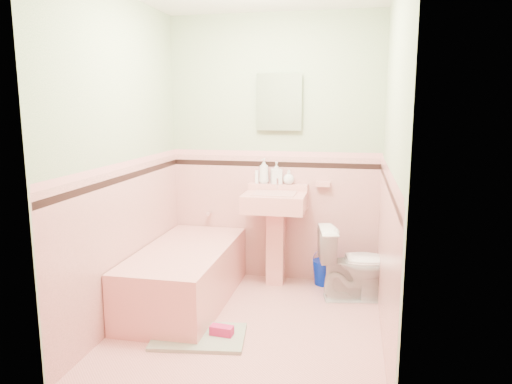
% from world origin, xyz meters
% --- Properties ---
extents(floor, '(2.20, 2.20, 0.00)m').
position_xyz_m(floor, '(0.00, 0.00, 0.00)').
color(floor, pink).
rests_on(floor, ground).
extents(wall_back, '(2.50, 0.00, 2.50)m').
position_xyz_m(wall_back, '(0.00, 1.10, 1.25)').
color(wall_back, beige).
rests_on(wall_back, ground).
extents(wall_front, '(2.50, 0.00, 2.50)m').
position_xyz_m(wall_front, '(0.00, -1.10, 1.25)').
color(wall_front, beige).
rests_on(wall_front, ground).
extents(wall_left, '(0.00, 2.50, 2.50)m').
position_xyz_m(wall_left, '(-1.00, 0.00, 1.25)').
color(wall_left, beige).
rests_on(wall_left, ground).
extents(wall_right, '(0.00, 2.50, 2.50)m').
position_xyz_m(wall_right, '(1.00, 0.00, 1.25)').
color(wall_right, beige).
rests_on(wall_right, ground).
extents(wainscot_back, '(2.00, 0.00, 2.00)m').
position_xyz_m(wainscot_back, '(0.00, 1.09, 0.60)').
color(wainscot_back, '#E4A099').
rests_on(wainscot_back, ground).
extents(wainscot_front, '(2.00, 0.00, 2.00)m').
position_xyz_m(wainscot_front, '(0.00, -1.09, 0.60)').
color(wainscot_front, '#E4A099').
rests_on(wainscot_front, ground).
extents(wainscot_left, '(0.00, 2.20, 2.20)m').
position_xyz_m(wainscot_left, '(-0.99, 0.00, 0.60)').
color(wainscot_left, '#E4A099').
rests_on(wainscot_left, ground).
extents(wainscot_right, '(0.00, 2.20, 2.20)m').
position_xyz_m(wainscot_right, '(0.99, 0.00, 0.60)').
color(wainscot_right, '#E4A099').
rests_on(wainscot_right, ground).
extents(accent_back, '(2.00, 0.00, 2.00)m').
position_xyz_m(accent_back, '(0.00, 1.08, 1.12)').
color(accent_back, black).
rests_on(accent_back, ground).
extents(accent_front, '(2.00, 0.00, 2.00)m').
position_xyz_m(accent_front, '(0.00, -1.08, 1.12)').
color(accent_front, black).
rests_on(accent_front, ground).
extents(accent_left, '(0.00, 2.20, 2.20)m').
position_xyz_m(accent_left, '(-0.98, 0.00, 1.12)').
color(accent_left, black).
rests_on(accent_left, ground).
extents(accent_right, '(0.00, 2.20, 2.20)m').
position_xyz_m(accent_right, '(0.98, 0.00, 1.12)').
color(accent_right, black).
rests_on(accent_right, ground).
extents(cap_back, '(2.00, 0.00, 2.00)m').
position_xyz_m(cap_back, '(0.00, 1.08, 1.22)').
color(cap_back, pink).
rests_on(cap_back, ground).
extents(cap_front, '(2.00, 0.00, 2.00)m').
position_xyz_m(cap_front, '(0.00, -1.08, 1.22)').
color(cap_front, pink).
rests_on(cap_front, ground).
extents(cap_left, '(0.00, 2.20, 2.20)m').
position_xyz_m(cap_left, '(-0.98, 0.00, 1.22)').
color(cap_left, pink).
rests_on(cap_left, ground).
extents(cap_right, '(0.00, 2.20, 2.20)m').
position_xyz_m(cap_right, '(0.98, 0.00, 1.22)').
color(cap_right, pink).
rests_on(cap_right, ground).
extents(bathtub, '(0.70, 1.50, 0.45)m').
position_xyz_m(bathtub, '(-0.63, 0.33, 0.23)').
color(bathtub, '#DD8C85').
rests_on(bathtub, floor).
extents(tub_faucet, '(0.04, 0.12, 0.04)m').
position_xyz_m(tub_faucet, '(-0.63, 1.05, 0.63)').
color(tub_faucet, silver).
rests_on(tub_faucet, wall_back).
extents(sink, '(0.56, 0.48, 0.88)m').
position_xyz_m(sink, '(0.05, 0.86, 0.44)').
color(sink, '#DD8C85').
rests_on(sink, floor).
extents(sink_faucet, '(0.02, 0.02, 0.10)m').
position_xyz_m(sink_faucet, '(0.05, 1.00, 0.95)').
color(sink_faucet, silver).
rests_on(sink_faucet, sink).
extents(medicine_cabinet, '(0.37, 0.04, 0.46)m').
position_xyz_m(medicine_cabinet, '(0.05, 1.07, 1.70)').
color(medicine_cabinet, white).
rests_on(medicine_cabinet, wall_back).
extents(soap_dish, '(0.13, 0.08, 0.04)m').
position_xyz_m(soap_dish, '(0.47, 1.06, 0.95)').
color(soap_dish, '#DD8C85').
rests_on(soap_dish, wall_back).
extents(soap_bottle_left, '(0.11, 0.11, 0.24)m').
position_xyz_m(soap_bottle_left, '(-0.09, 1.04, 1.06)').
color(soap_bottle_left, '#B2B2B2').
rests_on(soap_bottle_left, sink).
extents(soap_bottle_mid, '(0.12, 0.12, 0.21)m').
position_xyz_m(soap_bottle_mid, '(0.03, 1.04, 1.05)').
color(soap_bottle_mid, '#B2B2B2').
rests_on(soap_bottle_mid, sink).
extents(soap_bottle_right, '(0.13, 0.13, 0.13)m').
position_xyz_m(soap_bottle_right, '(0.15, 1.04, 1.01)').
color(soap_bottle_right, '#B2B2B2').
rests_on(soap_bottle_right, sink).
extents(tube, '(0.04, 0.04, 0.12)m').
position_xyz_m(tube, '(-0.16, 1.04, 1.00)').
color(tube, white).
rests_on(tube, sink).
extents(toilet, '(0.69, 0.47, 0.64)m').
position_xyz_m(toilet, '(0.79, 0.69, 0.32)').
color(toilet, white).
rests_on(toilet, floor).
extents(bucket, '(0.26, 0.26, 0.23)m').
position_xyz_m(bucket, '(0.51, 0.99, 0.12)').
color(bucket, '#011EB4').
rests_on(bucket, floor).
extents(bath_mat, '(0.71, 0.53, 0.03)m').
position_xyz_m(bath_mat, '(-0.31, -0.28, 0.01)').
color(bath_mat, gray).
rests_on(bath_mat, floor).
extents(shoe, '(0.17, 0.09, 0.07)m').
position_xyz_m(shoe, '(-0.15, -0.24, 0.06)').
color(shoe, '#BF1E59').
rests_on(shoe, bath_mat).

